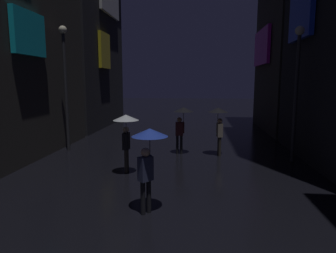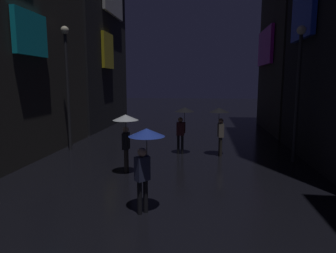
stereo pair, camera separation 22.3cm
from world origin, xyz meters
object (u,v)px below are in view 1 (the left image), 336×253
streetlamp_left_far (65,75)px  streetlamp_right_far (297,78)px  pedestrian_foreground_left_clear (126,127)px  pedestrian_midstreet_left_blue (148,147)px  pedestrian_midstreet_centre_black (182,117)px  pedestrian_foreground_right_black (219,118)px

streetlamp_left_far → streetlamp_right_far: streetlamp_left_far is taller
pedestrian_foreground_left_clear → streetlamp_left_far: streetlamp_left_far is taller
pedestrian_midstreet_left_blue → streetlamp_right_far: (5.08, 5.41, 1.71)m
pedestrian_midstreet_centre_black → streetlamp_left_far: (-5.40, 0.06, 1.90)m
pedestrian_foreground_right_black → pedestrian_midstreet_left_blue: bearing=-108.8°
pedestrian_foreground_right_black → pedestrian_foreground_left_clear: 4.58m
pedestrian_foreground_right_black → streetlamp_left_far: 7.27m
pedestrian_foreground_right_black → streetlamp_right_far: size_ratio=0.39×
pedestrian_foreground_right_black → streetlamp_right_far: bearing=-13.7°
pedestrian_foreground_left_clear → streetlamp_left_far: 5.20m
streetlamp_right_far → pedestrian_foreground_right_black: bearing=166.3°
pedestrian_midstreet_centre_black → streetlamp_right_far: 4.98m
pedestrian_midstreet_left_blue → pedestrian_midstreet_centre_black: (0.48, 6.25, 0.00)m
pedestrian_foreground_right_black → pedestrian_midstreet_centre_black: bearing=176.0°
pedestrian_midstreet_centre_black → pedestrian_foreground_left_clear: same height
pedestrian_midstreet_left_blue → pedestrian_midstreet_centre_black: size_ratio=1.00×
pedestrian_foreground_left_clear → pedestrian_midstreet_left_blue: bearing=-66.9°
pedestrian_midstreet_left_blue → pedestrian_foreground_right_black: bearing=71.2°
pedestrian_midstreet_left_blue → streetlamp_left_far: (-4.92, 6.31, 1.90)m
pedestrian_midstreet_centre_black → pedestrian_foreground_right_black: bearing=-4.0°
pedestrian_midstreet_left_blue → streetlamp_left_far: bearing=128.0°
pedestrian_midstreet_centre_black → streetlamp_right_far: (4.60, -0.84, 1.71)m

